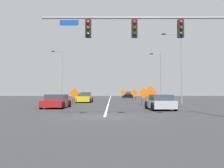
% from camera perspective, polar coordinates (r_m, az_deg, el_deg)
% --- Properties ---
extents(ground, '(150.49, 150.49, 0.00)m').
position_cam_1_polar(ground, '(16.71, -1.24, -6.61)').
color(ground, '#38383A').
extents(road_centre_stripe, '(0.16, 83.60, 0.01)m').
position_cam_1_polar(road_centre_stripe, '(58.46, -0.16, -2.93)').
color(road_centre_stripe, white).
rests_on(road_centre_stripe, ground).
extents(traffic_signal_assembly, '(10.96, 0.44, 6.50)m').
position_cam_1_polar(traffic_signal_assembly, '(17.17, 9.79, 9.59)').
color(traffic_signal_assembly, gray).
rests_on(traffic_signal_assembly, ground).
extents(street_lamp_far_right, '(2.44, 0.24, 8.52)m').
position_cam_1_polar(street_lamp_far_right, '(35.13, 13.71, 3.86)').
color(street_lamp_far_right, gray).
rests_on(street_lamp_far_right, ground).
extents(street_lamp_near_right, '(1.72, 0.24, 7.16)m').
position_cam_1_polar(street_lamp_near_right, '(42.40, 9.87, 1.90)').
color(street_lamp_near_right, gray).
rests_on(street_lamp_near_right, ground).
extents(street_lamp_far_left, '(1.84, 0.24, 8.22)m').
position_cam_1_polar(street_lamp_far_left, '(47.48, -9.80, 2.21)').
color(street_lamp_far_left, gray).
rests_on(street_lamp_far_left, ground).
extents(construction_sign_median_far, '(1.19, 0.10, 1.89)m').
position_cam_1_polar(construction_sign_median_far, '(30.79, 6.64, -2.02)').
color(construction_sign_median_far, orange).
rests_on(construction_sign_median_far, ground).
extents(construction_sign_left_lane, '(1.32, 0.28, 2.05)m').
position_cam_1_polar(construction_sign_left_lane, '(27.67, 7.95, -1.88)').
color(construction_sign_left_lane, orange).
rests_on(construction_sign_left_lane, ground).
extents(construction_sign_left_shoulder, '(1.18, 0.17, 1.90)m').
position_cam_1_polar(construction_sign_left_shoulder, '(32.16, -7.26, -1.98)').
color(construction_sign_left_shoulder, orange).
rests_on(construction_sign_left_shoulder, ground).
extents(construction_sign_right_shoulder, '(1.32, 0.29, 1.91)m').
position_cam_1_polar(construction_sign_right_shoulder, '(47.76, 4.70, -1.85)').
color(construction_sign_right_shoulder, orange).
rests_on(construction_sign_right_shoulder, ground).
extents(construction_sign_right_lane, '(1.29, 0.06, 1.90)m').
position_cam_1_polar(construction_sign_right_lane, '(53.95, 2.48, -1.81)').
color(construction_sign_right_lane, orange).
rests_on(construction_sign_right_lane, ground).
extents(car_yellow_passing, '(2.12, 3.87, 1.31)m').
position_cam_1_polar(car_yellow_passing, '(38.11, -5.29, -2.79)').
color(car_yellow_passing, gold).
rests_on(car_yellow_passing, ground).
extents(car_red_near, '(2.22, 4.19, 1.22)m').
position_cam_1_polar(car_red_near, '(25.99, -10.84, -3.44)').
color(car_red_near, red).
rests_on(car_red_near, ground).
extents(car_black_far, '(2.21, 4.59, 1.42)m').
position_cam_1_polar(car_black_far, '(64.78, 3.39, -2.21)').
color(car_black_far, black).
rests_on(car_black_far, ground).
extents(car_orange_mid, '(2.12, 4.46, 1.37)m').
position_cam_1_polar(car_orange_mid, '(46.82, -4.93, -2.49)').
color(car_orange_mid, orange).
rests_on(car_orange_mid, ground).
extents(car_silver_approaching, '(2.18, 4.01, 1.23)m').
position_cam_1_polar(car_silver_approaching, '(23.42, 9.93, -3.67)').
color(car_silver_approaching, '#B7BABF').
rests_on(car_silver_approaching, ground).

